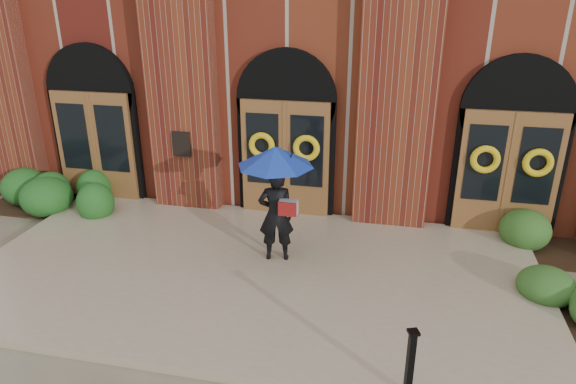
# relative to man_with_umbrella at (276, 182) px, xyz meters

# --- Properties ---
(ground) EXTENTS (90.00, 90.00, 0.00)m
(ground) POSITION_rel_man_with_umbrella_xyz_m (-0.30, -0.64, -1.66)
(ground) COLOR gray
(ground) RESTS_ON ground
(landing) EXTENTS (10.00, 5.30, 0.15)m
(landing) POSITION_rel_man_with_umbrella_xyz_m (-0.30, -0.49, -1.58)
(landing) COLOR tan
(landing) RESTS_ON ground
(church_building) EXTENTS (16.20, 12.53, 7.00)m
(church_building) POSITION_rel_man_with_umbrella_xyz_m (-0.30, 8.14, 1.85)
(church_building) COLOR maroon
(church_building) RESTS_ON ground
(man_with_umbrella) EXTENTS (1.62, 1.62, 2.15)m
(man_with_umbrella) POSITION_rel_man_with_umbrella_xyz_m (0.00, 0.00, 0.00)
(man_with_umbrella) COLOR black
(man_with_umbrella) RESTS_ON landing
(metal_post) EXTENTS (0.16, 0.16, 0.95)m
(metal_post) POSITION_rel_man_with_umbrella_xyz_m (2.37, -2.99, -1.01)
(metal_post) COLOR black
(metal_post) RESTS_ON landing
(hedge_wall_left) EXTENTS (3.19, 1.28, 0.82)m
(hedge_wall_left) POSITION_rel_man_with_umbrella_xyz_m (-5.52, 1.56, -1.25)
(hedge_wall_left) COLOR #1F531B
(hedge_wall_left) RESTS_ON ground
(hedge_front_right) EXTENTS (1.56, 1.34, 0.55)m
(hedge_front_right) POSITION_rel_man_with_umbrella_xyz_m (4.80, -0.64, -1.38)
(hedge_front_right) COLOR #2D551E
(hedge_front_right) RESTS_ON ground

